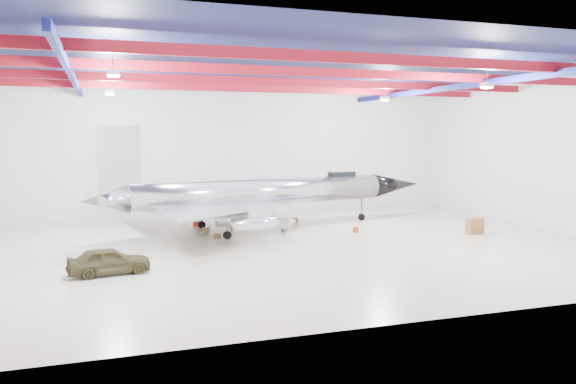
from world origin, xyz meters
name	(u,v)px	position (x,y,z in m)	size (l,w,h in m)	color
floor	(284,246)	(0.00, 0.00, 0.00)	(40.00, 40.00, 0.00)	beige
wall_back	(231,151)	(0.00, 15.00, 5.50)	(40.00, 40.00, 0.00)	silver
wall_right	(547,155)	(20.00, 0.00, 5.50)	(30.00, 30.00, 0.00)	silver
ceiling	(284,67)	(0.00, 0.00, 11.00)	(40.00, 40.00, 0.00)	#0A0F38
ceiling_structure	(284,78)	(0.00, 0.00, 10.32)	(39.50, 29.50, 1.08)	maroon
jet_aircraft	(263,196)	(0.53, 6.67, 2.47)	(27.42, 18.29, 7.52)	silver
jeep	(109,261)	(-10.43, -3.92, 0.68)	(1.62, 4.02, 1.37)	#38331C
desk	(475,226)	(14.01, -0.02, 0.56)	(1.21, 0.61, 1.11)	brown
crate_ply	(217,236)	(-3.45, 3.97, 0.16)	(0.45, 0.36, 0.31)	olive
toolbox_red	(197,224)	(-3.90, 9.56, 0.17)	(0.50, 0.40, 0.35)	#AA2D11
engine_drum	(284,229)	(1.62, 4.98, 0.23)	(0.52, 0.52, 0.47)	#59595B
parts_bin	(295,220)	(3.81, 8.96, 0.19)	(0.53, 0.42, 0.37)	olive
crate_small	(200,234)	(-4.36, 5.37, 0.14)	(0.39, 0.31, 0.27)	#59595B
tool_chest	(356,230)	(6.43, 3.28, 0.19)	(0.42, 0.42, 0.38)	#AA2D11
oil_barrel	(206,230)	(-3.75, 6.51, 0.18)	(0.51, 0.41, 0.36)	olive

